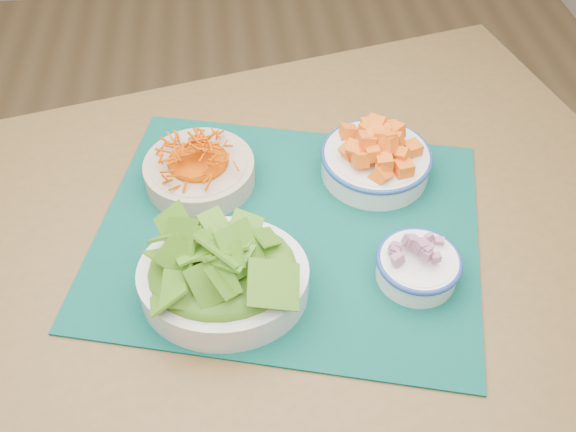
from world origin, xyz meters
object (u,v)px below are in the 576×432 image
object	(u,v)px
placemat	(288,230)
onion_bowl	(419,263)
squash_bowl	(377,154)
lettuce_bowl	(223,271)
table	(255,278)
carrot_bowl	(199,167)

from	to	relation	value
placemat	onion_bowl	distance (m)	0.21
squash_bowl	lettuce_bowl	distance (m)	0.34
onion_bowl	lettuce_bowl	bearing A→B (deg)	179.69
table	squash_bowl	xyz separation A→B (m)	(0.21, 0.13, 0.13)
carrot_bowl	squash_bowl	bearing A→B (deg)	-2.45
lettuce_bowl	carrot_bowl	bearing A→B (deg)	103.61
lettuce_bowl	onion_bowl	world-z (taller)	lettuce_bowl
placemat	carrot_bowl	size ratio (longest dim) A/B	2.63
table	lettuce_bowl	size ratio (longest dim) A/B	5.78
onion_bowl	placemat	bearing A→B (deg)	147.55
carrot_bowl	lettuce_bowl	distance (m)	0.23
placemat	lettuce_bowl	distance (m)	0.16
placemat	squash_bowl	xyz separation A→B (m)	(0.16, 0.11, 0.05)
lettuce_bowl	placemat	bearing A→B (deg)	53.15
lettuce_bowl	onion_bowl	bearing A→B (deg)	5.74
table	onion_bowl	xyz separation A→B (m)	(0.23, -0.09, 0.12)
squash_bowl	placemat	bearing A→B (deg)	-145.15
placemat	carrot_bowl	distance (m)	0.18
table	carrot_bowl	size ratio (longest dim) A/B	6.72
carrot_bowl	onion_bowl	distance (m)	0.39
placemat	table	bearing A→B (deg)	-145.38
carrot_bowl	lettuce_bowl	bearing A→B (deg)	-82.44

